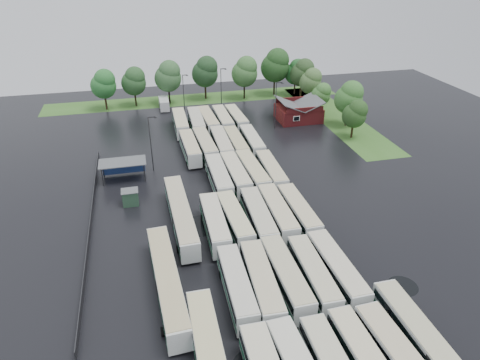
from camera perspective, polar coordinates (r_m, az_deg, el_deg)
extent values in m
plane|color=black|center=(63.14, 0.81, -7.29)|extent=(160.00, 160.00, 0.00)
cube|color=maroon|center=(105.47, 7.79, 8.80)|extent=(10.00, 8.00, 3.40)
cube|color=#4C4F51|center=(103.77, 6.57, 10.07)|extent=(5.07, 8.60, 2.19)
cube|color=#4C4F51|center=(105.54, 9.17, 10.21)|extent=(5.07, 8.60, 2.19)
cube|color=maroon|center=(101.25, 8.67, 9.21)|extent=(9.00, 0.20, 1.20)
cube|color=silver|center=(101.14, 7.54, 8.12)|extent=(1.60, 0.12, 1.20)
cylinder|color=#2D2D30|center=(78.35, -17.87, 0.33)|extent=(0.16, 0.16, 3.40)
cylinder|color=#2D2D30|center=(77.95, -12.63, 0.93)|extent=(0.16, 0.16, 3.40)
cylinder|color=#2D2D30|center=(81.20, -17.79, 1.37)|extent=(0.16, 0.16, 3.40)
cylinder|color=#2D2D30|center=(80.82, -12.73, 1.95)|extent=(0.16, 0.16, 3.40)
cube|color=#4C4F51|center=(78.71, -15.43, 2.32)|extent=(8.20, 4.20, 0.15)
cube|color=navy|center=(81.24, -15.26, 1.69)|extent=(7.60, 0.08, 2.60)
cube|color=#24432E|center=(71.73, -14.40, -2.30)|extent=(2.50, 2.00, 2.50)
cube|color=#4C4F51|center=(71.09, -14.53, -1.39)|extent=(2.70, 2.20, 0.12)
cube|color=#376723|center=(121.04, -6.00, 10.68)|extent=(80.00, 10.00, 0.01)
cube|color=#376723|center=(109.93, 12.66, 8.26)|extent=(10.00, 50.00, 0.01)
cube|color=#2D2D30|center=(68.69, -19.27, -5.23)|extent=(0.10, 50.00, 1.20)
cylinder|color=black|center=(47.34, 6.25, -22.19)|extent=(2.73, 1.03, 1.03)
cylinder|color=black|center=(48.00, 10.31, -21.65)|extent=(2.70, 1.02, 1.02)
cube|color=beige|center=(45.09, 16.76, -21.33)|extent=(2.74, 12.18, 0.13)
cylinder|color=black|center=(49.44, 13.93, -20.23)|extent=(2.66, 1.00, 1.00)
cube|color=black|center=(46.80, 20.66, -21.33)|extent=(3.38, 12.57, 0.95)
cube|color=#C1B28B|center=(46.11, 20.88, -20.56)|extent=(3.21, 12.69, 0.13)
cylinder|color=black|center=(50.48, 17.63, -19.58)|extent=(2.76, 1.04, 1.04)
cube|color=silver|center=(51.90, -0.45, -14.00)|extent=(2.86, 12.54, 2.86)
cube|color=black|center=(51.52, -0.45, -13.53)|extent=(2.92, 12.04, 0.92)
cube|color=#1F5B40|center=(52.33, -0.45, -14.50)|extent=(2.91, 12.29, 0.63)
cube|color=beige|center=(50.91, -0.45, -12.77)|extent=(2.75, 12.16, 0.12)
cylinder|color=black|center=(50.15, 0.66, -18.21)|extent=(2.65, 1.00, 1.00)
cylinder|color=black|center=(55.77, -1.40, -12.37)|extent=(2.65, 1.00, 1.00)
cube|color=silver|center=(52.26, 2.86, -13.57)|extent=(3.37, 13.12, 2.98)
cube|color=black|center=(51.86, 2.88, -13.08)|extent=(3.41, 12.60, 0.95)
cube|color=#22573D|center=(52.70, 2.84, -14.09)|extent=(3.41, 12.86, 0.66)
cube|color=#C1B68F|center=(51.24, 2.90, -12.29)|extent=(3.24, 12.73, 0.13)
cylinder|color=black|center=(50.47, 4.20, -17.89)|extent=(2.76, 1.04, 1.04)
cylinder|color=black|center=(56.24, 1.62, -11.93)|extent=(2.76, 1.04, 1.04)
cube|color=silver|center=(53.34, 6.11, -12.67)|extent=(2.84, 13.05, 2.98)
cube|color=black|center=(52.95, 6.14, -12.19)|extent=(2.90, 12.53, 0.95)
cube|color=#0F5435|center=(53.78, 6.07, -13.20)|extent=(2.89, 12.79, 0.66)
cube|color=#B8B28B|center=(52.34, 6.20, -11.40)|extent=(2.72, 12.65, 0.13)
cylinder|color=black|center=(51.56, 7.59, -16.86)|extent=(2.77, 1.04, 1.04)
cylinder|color=black|center=(57.28, 4.65, -11.14)|extent=(2.77, 1.04, 1.04)
cube|color=silver|center=(54.17, 9.68, -12.32)|extent=(2.90, 12.56, 2.87)
cube|color=black|center=(53.80, 9.73, -11.86)|extent=(2.95, 12.06, 0.92)
cube|color=#225740|center=(54.59, 9.63, -12.82)|extent=(2.94, 12.31, 0.63)
cube|color=#C0B994|center=(53.22, 9.82, -11.11)|extent=(2.78, 12.18, 0.13)
cylinder|color=black|center=(52.51, 11.26, -16.24)|extent=(2.66, 1.00, 1.00)
cylinder|color=black|center=(57.88, 8.05, -10.91)|extent=(2.66, 1.00, 1.00)
cube|color=silver|center=(55.38, 12.71, -11.55)|extent=(2.93, 12.91, 2.95)
cube|color=black|center=(55.01, 12.77, -11.07)|extent=(2.98, 12.40, 0.94)
cube|color=#1D4B35|center=(55.79, 12.64, -12.06)|extent=(2.98, 12.66, 0.65)
cube|color=beige|center=(54.42, 12.88, -10.31)|extent=(2.81, 12.53, 0.13)
cylinder|color=black|center=(53.70, 14.44, -15.44)|extent=(2.73, 1.03, 1.03)
cylinder|color=black|center=(59.12, 10.86, -10.19)|extent=(2.73, 1.03, 1.03)
cube|color=silver|center=(62.11, -3.40, -5.83)|extent=(2.93, 12.85, 2.93)
cube|color=black|center=(61.78, -3.41, -5.39)|extent=(2.98, 12.34, 0.94)
cube|color=#105633|center=(62.47, -3.38, -6.32)|extent=(2.98, 12.60, 0.65)
cube|color=beige|center=(61.26, -3.44, -4.66)|extent=(2.81, 12.47, 0.13)
cylinder|color=black|center=(59.71, -2.62, -9.16)|extent=(2.72, 1.02, 1.02)
cylinder|color=black|center=(66.28, -4.02, -4.93)|extent=(2.72, 1.02, 1.02)
cube|color=silver|center=(62.85, -0.71, -5.37)|extent=(3.17, 12.59, 2.86)
cube|color=black|center=(62.53, -0.71, -4.93)|extent=(3.21, 12.10, 0.92)
cube|color=#235942|center=(63.20, -0.71, -5.84)|extent=(3.21, 12.35, 0.63)
cube|color=beige|center=(62.03, -0.72, -4.23)|extent=(3.05, 12.22, 0.12)
cylinder|color=black|center=(60.52, 0.16, -8.55)|extent=(2.65, 1.00, 1.00)
cylinder|color=black|center=(66.89, -1.47, -4.52)|extent=(2.65, 1.00, 1.00)
cube|color=silver|center=(63.30, 2.45, -5.02)|extent=(3.14, 13.17, 3.00)
cube|color=black|center=(62.97, 2.46, -4.57)|extent=(3.19, 12.65, 0.96)
cube|color=#1E5940|center=(63.67, 2.44, -5.52)|extent=(3.19, 12.91, 0.66)
cube|color=#BDB89A|center=(62.45, 2.48, -3.84)|extent=(3.02, 12.77, 0.13)
cylinder|color=black|center=(60.90, 3.50, -8.32)|extent=(2.78, 1.05, 1.05)
cylinder|color=black|center=(67.49, 1.45, -4.17)|extent=(2.78, 1.05, 1.05)
cube|color=silver|center=(64.42, 5.00, -4.46)|extent=(2.89, 13.11, 3.00)
cube|color=black|center=(64.10, 5.02, -4.01)|extent=(2.95, 12.59, 0.96)
cube|color=#0F4A2C|center=(64.78, 4.98, -4.94)|extent=(2.95, 12.85, 0.66)
cube|color=beige|center=(63.59, 5.06, -3.28)|extent=(2.78, 12.72, 0.13)
cylinder|color=black|center=(62.04, 6.15, -7.66)|extent=(2.78, 1.05, 1.05)
cylinder|color=black|center=(68.56, 3.87, -3.65)|extent=(2.78, 1.05, 1.05)
cube|color=silver|center=(65.22, 7.77, -4.25)|extent=(2.77, 12.64, 2.89)
cube|color=black|center=(64.91, 7.81, -3.82)|extent=(2.82, 12.14, 0.92)
cube|color=#125833|center=(65.56, 7.74, -4.72)|extent=(2.82, 12.39, 0.64)
cube|color=#C9BB90|center=(64.42, 7.86, -3.13)|extent=(2.66, 12.26, 0.13)
cylinder|color=black|center=(62.97, 8.98, -7.29)|extent=(2.68, 1.01, 1.01)
cylinder|color=black|center=(69.15, 6.53, -3.50)|extent=(2.68, 1.01, 1.01)
cube|color=silver|center=(74.00, -2.85, 0.33)|extent=(2.85, 13.14, 3.00)
cube|color=black|center=(73.72, -2.86, 0.74)|extent=(2.91, 12.61, 0.96)
cube|color=#1F4E38|center=(74.31, -2.84, -0.12)|extent=(2.90, 12.87, 0.66)
cube|color=beige|center=(73.27, -2.88, 1.40)|extent=(2.74, 12.74, 0.13)
cylinder|color=black|center=(71.16, -2.17, -2.29)|extent=(2.79, 1.05, 1.05)
cylinder|color=black|center=(78.35, -3.41, 0.78)|extent=(2.79, 1.05, 1.05)
cube|color=silver|center=(74.89, -0.61, 0.73)|extent=(2.96, 13.13, 3.00)
cube|color=black|center=(74.61, -0.61, 1.14)|extent=(3.01, 12.61, 0.96)
cube|color=#105537|center=(75.20, -0.60, 0.29)|extent=(3.01, 12.87, 0.66)
cube|color=beige|center=(74.18, -0.61, 1.79)|extent=(2.84, 12.74, 0.13)
cylinder|color=black|center=(72.07, 0.15, -1.84)|extent=(2.78, 1.05, 1.05)
cylinder|color=black|center=(79.21, -1.29, 1.15)|extent=(2.78, 1.05, 1.05)
cube|color=silver|center=(75.59, 1.67, 1.00)|extent=(3.22, 13.19, 3.00)
cube|color=black|center=(75.31, 1.67, 1.41)|extent=(3.27, 12.67, 0.96)
cube|color=#1A4E36|center=(75.90, 1.66, 0.56)|extent=(3.27, 12.93, 0.66)
cube|color=#C6BC8A|center=(74.88, 1.68, 2.06)|extent=(3.10, 12.79, 0.13)
cylinder|color=black|center=(72.79, 2.51, -1.54)|extent=(2.78, 1.05, 1.05)
cylinder|color=black|center=(79.87, 0.87, 1.40)|extent=(2.78, 1.05, 1.05)
cube|color=silver|center=(76.15, 4.17, 1.08)|extent=(2.87, 12.59, 2.87)
cube|color=black|center=(75.89, 4.18, 1.47)|extent=(2.92, 12.09, 0.92)
cube|color=#175236|center=(76.45, 4.15, 0.66)|extent=(2.92, 12.34, 0.63)
cube|color=#C5B78D|center=(75.48, 4.21, 2.08)|extent=(2.76, 12.21, 0.13)
cylinder|color=black|center=(73.51, 5.06, -1.32)|extent=(2.66, 1.00, 1.00)
cylinder|color=black|center=(80.21, 3.28, 1.46)|extent=(2.66, 1.00, 1.00)
cube|color=silver|center=(85.74, -6.68, 4.27)|extent=(2.93, 12.78, 2.92)
cube|color=black|center=(85.50, -6.70, 4.62)|extent=(2.98, 12.27, 0.93)
cube|color=#154D2F|center=(86.00, -6.65, 3.88)|extent=(2.97, 12.53, 0.64)
cube|color=#C8BA8E|center=(85.13, -6.73, 5.19)|extent=(2.81, 12.40, 0.13)
cylinder|color=black|center=(82.70, -6.24, 2.22)|extent=(2.70, 1.02, 1.02)
cylinder|color=black|center=(90.03, -6.97, 4.46)|extent=(2.70, 1.02, 1.02)
cube|color=silver|center=(86.36, -4.68, 4.59)|extent=(3.18, 13.10, 2.98)
cube|color=black|center=(86.12, -4.69, 4.95)|extent=(3.22, 12.59, 0.95)
cube|color=#1B4D35|center=(86.63, -4.66, 4.19)|extent=(3.22, 12.85, 0.66)
cube|color=#BCB18A|center=(85.74, -4.72, 5.53)|extent=(3.05, 12.71, 0.13)
cylinder|color=black|center=(83.26, -4.16, 2.52)|extent=(2.77, 1.04, 1.04)
cylinder|color=black|center=(90.73, -5.08, 4.77)|extent=(2.77, 1.04, 1.04)
cube|color=silver|center=(86.78, -2.48, 4.78)|extent=(2.99, 13.02, 2.97)
cube|color=black|center=(86.54, -2.49, 5.14)|extent=(3.04, 12.51, 0.95)
cube|color=#20533C|center=(87.05, -2.47, 4.39)|extent=(3.04, 12.77, 0.65)
cube|color=beige|center=(86.17, -2.50, 5.72)|extent=(2.87, 12.63, 0.13)
cylinder|color=black|center=(83.71, -1.90, 2.73)|extent=(2.76, 1.04, 1.04)
cylinder|color=black|center=(91.11, -2.98, 4.95)|extent=(2.76, 1.04, 1.04)
cube|color=silver|center=(87.10, -0.54, 4.86)|extent=(2.63, 12.59, 2.89)
cube|color=black|center=(86.87, -0.54, 5.20)|extent=(2.70, 12.09, 0.92)
cube|color=#1B4830|center=(87.36, -0.54, 4.48)|extent=(2.69, 12.34, 0.63)
cube|color=tan|center=(86.50, -0.54, 5.76)|extent=(2.53, 12.21, 0.13)
cylinder|color=black|center=(84.14, 0.09, 2.88)|extent=(2.68, 1.01, 1.01)
cylinder|color=black|center=(91.28, -1.11, 5.02)|extent=(2.68, 1.01, 1.01)
cube|color=silver|center=(88.05, 1.62, 5.11)|extent=(2.85, 12.52, 2.86)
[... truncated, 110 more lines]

